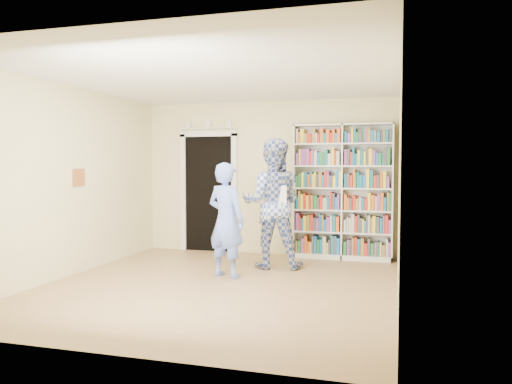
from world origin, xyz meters
TOP-DOWN VIEW (x-y plane):
  - floor at (0.00, 0.00)m, footprint 5.00×5.00m
  - ceiling at (0.00, 0.00)m, footprint 5.00×5.00m
  - wall_back at (0.00, 2.50)m, footprint 4.50×0.00m
  - wall_left at (-2.25, 0.00)m, footprint 0.00×5.00m
  - wall_right at (2.25, 0.00)m, footprint 0.00×5.00m
  - bookshelf at (1.35, 2.34)m, footprint 1.64×0.31m
  - doorway at (-1.10, 2.48)m, footprint 1.10×0.08m
  - wall_art at (-2.23, 0.20)m, footprint 0.03×0.25m
  - man_blue at (-0.08, 0.51)m, footprint 0.68×0.56m
  - man_plaid at (0.39, 1.33)m, footprint 1.07×0.90m
  - paper_sheet at (0.55, 1.09)m, footprint 0.23×0.01m

SIDE VIEW (x-z plane):
  - floor at x=0.00m, z-range 0.00..0.00m
  - man_blue at x=-0.08m, z-range 0.00..1.61m
  - man_plaid at x=0.39m, z-range 0.00..1.98m
  - paper_sheet at x=0.55m, z-range 0.95..1.28m
  - bookshelf at x=1.35m, z-range 0.01..2.27m
  - doorway at x=-1.10m, z-range -0.04..2.39m
  - wall_back at x=0.00m, z-range -0.90..3.60m
  - wall_left at x=-2.25m, z-range -1.15..3.85m
  - wall_right at x=2.25m, z-range -1.15..3.85m
  - wall_art at x=-2.23m, z-range 1.27..1.52m
  - ceiling at x=0.00m, z-range 2.70..2.70m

